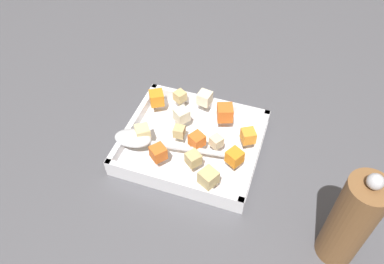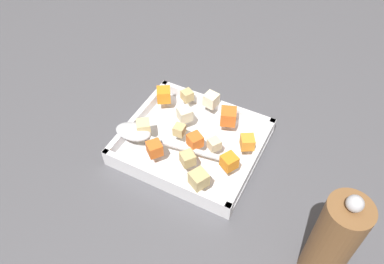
% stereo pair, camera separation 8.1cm
% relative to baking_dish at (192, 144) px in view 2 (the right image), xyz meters
% --- Properties ---
extents(ground_plane, '(4.00, 4.00, 0.00)m').
position_rel_baking_dish_xyz_m(ground_plane, '(-0.00, -0.01, -0.01)').
color(ground_plane, '#4C4C51').
extents(baking_dish, '(0.29, 0.25, 0.04)m').
position_rel_baking_dish_xyz_m(baking_dish, '(0.00, 0.00, 0.00)').
color(baking_dish, silver).
rests_on(baking_dish, ground_plane).
extents(carrot_chunk_corner_se, '(0.04, 0.04, 0.03)m').
position_rel_baking_dish_xyz_m(carrot_chunk_corner_se, '(-0.02, 0.02, 0.04)').
color(carrot_chunk_corner_se, orange).
rests_on(carrot_chunk_corner_se, baking_dish).
extents(carrot_chunk_mid_left, '(0.04, 0.04, 0.03)m').
position_rel_baking_dish_xyz_m(carrot_chunk_mid_left, '(-0.05, -0.07, 0.05)').
color(carrot_chunk_mid_left, orange).
rests_on(carrot_chunk_mid_left, baking_dish).
extents(carrot_chunk_corner_nw, '(0.04, 0.04, 0.03)m').
position_rel_baking_dish_xyz_m(carrot_chunk_corner_nw, '(-0.10, 0.04, 0.04)').
color(carrot_chunk_corner_nw, orange).
rests_on(carrot_chunk_corner_nw, baking_dish).
extents(carrot_chunk_far_right, '(0.04, 0.04, 0.03)m').
position_rel_baking_dish_xyz_m(carrot_chunk_far_right, '(0.11, -0.07, 0.04)').
color(carrot_chunk_far_right, orange).
rests_on(carrot_chunk_far_right, baking_dish).
extents(carrot_chunk_front_center, '(0.04, 0.04, 0.03)m').
position_rel_baking_dish_xyz_m(carrot_chunk_front_center, '(-0.11, -0.02, 0.04)').
color(carrot_chunk_front_center, orange).
rests_on(carrot_chunk_front_center, baking_dish).
extents(carrot_chunk_near_spoon, '(0.04, 0.04, 0.03)m').
position_rel_baking_dish_xyz_m(carrot_chunk_near_spoon, '(0.04, 0.08, 0.04)').
color(carrot_chunk_near_spoon, orange).
rests_on(carrot_chunk_near_spoon, baking_dish).
extents(potato_chunk_heap_side, '(0.04, 0.04, 0.03)m').
position_rel_baking_dish_xyz_m(potato_chunk_heap_side, '(-0.03, 0.07, 0.04)').
color(potato_chunk_heap_side, tan).
rests_on(potato_chunk_heap_side, baking_dish).
extents(potato_chunk_center, '(0.04, 0.04, 0.03)m').
position_rel_baking_dish_xyz_m(potato_chunk_center, '(-0.07, 0.10, 0.04)').
color(potato_chunk_center, tan).
rests_on(potato_chunk_center, baking_dish).
extents(potato_chunk_far_left, '(0.03, 0.03, 0.02)m').
position_rel_baking_dish_xyz_m(potato_chunk_far_left, '(0.06, -0.09, 0.04)').
color(potato_chunk_far_left, tan).
rests_on(potato_chunk_far_left, baking_dish).
extents(potato_chunk_near_left, '(0.03, 0.03, 0.02)m').
position_rel_baking_dish_xyz_m(potato_chunk_near_left, '(-0.06, 0.01, 0.04)').
color(potato_chunk_near_left, beige).
rests_on(potato_chunk_near_left, baking_dish).
extents(potato_chunk_mid_right, '(0.03, 0.03, 0.03)m').
position_rel_baking_dish_xyz_m(potato_chunk_mid_right, '(0.01, -0.10, 0.04)').
color(potato_chunk_mid_right, beige).
rests_on(potato_chunk_mid_right, baking_dish).
extents(potato_chunk_near_right, '(0.04, 0.04, 0.03)m').
position_rel_baking_dish_xyz_m(potato_chunk_near_right, '(0.10, 0.04, 0.04)').
color(potato_chunk_near_right, '#E0CC89').
rests_on(potato_chunk_near_right, baking_dish).
extents(potato_chunk_heap_top, '(0.04, 0.04, 0.03)m').
position_rel_baking_dish_xyz_m(potato_chunk_heap_top, '(0.04, -0.04, 0.04)').
color(potato_chunk_heap_top, beige).
rests_on(potato_chunk_heap_top, baking_dish).
extents(potato_chunk_under_handle, '(0.02, 0.02, 0.02)m').
position_rel_baking_dish_xyz_m(potato_chunk_under_handle, '(0.03, 0.01, 0.04)').
color(potato_chunk_under_handle, tan).
rests_on(potato_chunk_under_handle, baking_dish).
extents(serving_spoon, '(0.26, 0.06, 0.02)m').
position_rel_baking_dish_xyz_m(serving_spoon, '(0.10, 0.05, 0.04)').
color(serving_spoon, silver).
rests_on(serving_spoon, baking_dish).
extents(pepper_mill, '(0.07, 0.07, 0.22)m').
position_rel_baking_dish_xyz_m(pepper_mill, '(-0.32, 0.14, 0.09)').
color(pepper_mill, brown).
rests_on(pepper_mill, ground_plane).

